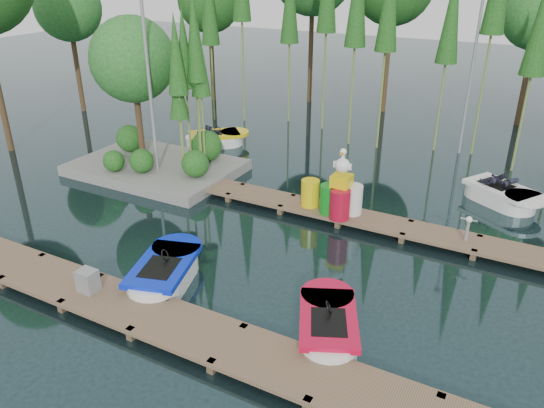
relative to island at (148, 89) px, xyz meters
The scene contains 14 objects.
ground_plane 7.79m from the island, 27.58° to the right, with size 90.00×90.00×0.00m, color #1D3236.
near_dock 10.44m from the island, 51.04° to the right, with size 18.00×1.50×0.50m.
far_dock 7.91m from the island, ahead, with size 15.00×1.20×0.50m.
island is the anchor object (origin of this frame).
lamp_island 1.56m from the island, 44.71° to the right, with size 0.30×0.30×7.25m.
lamp_rear 12.91m from the island, 36.82° to the left, with size 0.30×0.30×7.25m.
boat_blue 8.84m from the island, 48.54° to the right, with size 2.11×3.19×0.99m.
boat_red 12.21m from the island, 31.80° to the right, with size 2.27×3.02×0.93m.
boat_yellow_far 4.56m from the island, 81.47° to the left, with size 2.93×2.88×1.42m.
boat_white_far 13.23m from the island, 13.80° to the left, with size 3.16×2.63×1.37m.
utility_cabinet 9.33m from the island, 60.37° to the right, with size 0.46×0.39×0.56m, color gray.
yellow_barrel 7.57m from the island, ahead, with size 0.59×0.59×0.89m, color yellow.
drum_cluster 8.59m from the island, ahead, with size 1.26×1.15×2.17m.
seagull_post 12.30m from the island, ahead, with size 0.47×0.25×0.75m.
Camera 1 is at (7.20, -11.88, 7.70)m, focal length 35.00 mm.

